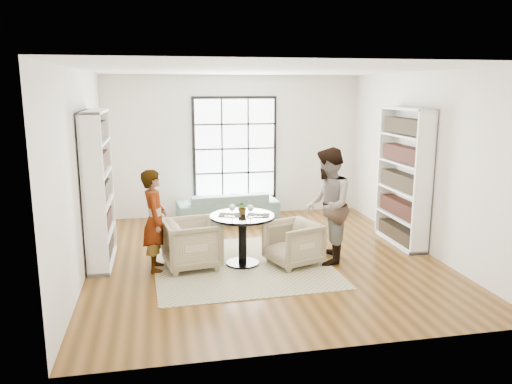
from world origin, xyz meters
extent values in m
plane|color=brown|center=(0.00, 0.00, 0.00)|extent=(6.00, 6.00, 0.00)
plane|color=silver|center=(0.00, 3.00, 1.50)|extent=(5.50, 0.00, 5.50)
plane|color=silver|center=(-2.75, 0.00, 1.50)|extent=(0.00, 6.00, 6.00)
plane|color=silver|center=(2.75, 0.00, 1.50)|extent=(0.00, 6.00, 6.00)
plane|color=silver|center=(0.00, -3.00, 1.50)|extent=(5.50, 0.00, 5.50)
plane|color=white|center=(0.00, 0.00, 3.00)|extent=(6.00, 6.00, 0.00)
cube|color=black|center=(0.00, 2.98, 1.45)|extent=(1.82, 0.06, 2.22)
cube|color=white|center=(0.00, 2.94, 1.45)|extent=(1.70, 0.02, 2.10)
cube|color=tan|center=(-0.41, -0.26, 0.01)|extent=(2.79, 2.79, 0.01)
cylinder|color=black|center=(-0.39, -0.26, 0.02)|extent=(0.51, 0.51, 0.04)
cylinder|color=black|center=(-0.39, -0.26, 0.39)|extent=(0.13, 0.13, 0.72)
cylinder|color=black|center=(-0.39, -0.26, 0.78)|extent=(1.01, 1.01, 0.04)
imported|color=gray|center=(-0.25, 2.45, 0.30)|extent=(2.13, 0.97, 0.60)
imported|color=tan|center=(-1.17, -0.21, 0.38)|extent=(0.94, 0.92, 0.75)
imported|color=tan|center=(0.39, -0.39, 0.34)|extent=(0.95, 0.94, 0.68)
imported|color=gray|center=(-1.72, -0.21, 0.78)|extent=(0.38, 0.57, 1.55)
imported|color=gray|center=(0.94, -0.39, 0.92)|extent=(0.94, 1.06, 1.83)
cube|color=#292623|center=(-0.58, -0.22, 0.81)|extent=(0.40, 0.34, 0.01)
cube|color=#292623|center=(-0.16, -0.33, 0.81)|extent=(0.40, 0.34, 0.01)
cylinder|color=silver|center=(-0.57, -0.35, 0.81)|extent=(0.07, 0.07, 0.01)
cylinder|color=silver|center=(-0.57, -0.35, 0.87)|extent=(0.01, 0.01, 0.12)
sphere|color=maroon|center=(-0.57, -0.35, 0.96)|extent=(0.09, 0.09, 0.09)
ellipsoid|color=white|center=(-0.57, -0.35, 0.96)|extent=(0.09, 0.09, 0.10)
cylinder|color=silver|center=(-0.29, -0.43, 0.81)|extent=(0.07, 0.07, 0.01)
cylinder|color=silver|center=(-0.29, -0.43, 0.86)|extent=(0.01, 0.01, 0.11)
sphere|color=maroon|center=(-0.29, -0.43, 0.95)|extent=(0.09, 0.09, 0.09)
ellipsoid|color=white|center=(-0.29, -0.43, 0.95)|extent=(0.09, 0.09, 0.10)
imported|color=gray|center=(-0.37, -0.20, 0.91)|extent=(0.23, 0.20, 0.22)
camera|label=1|loc=(-1.64, -7.61, 2.72)|focal=35.00mm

